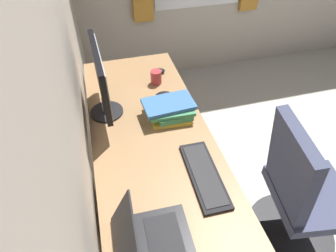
% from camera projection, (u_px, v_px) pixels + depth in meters
% --- Properties ---
extents(wall_back, '(5.06, 0.10, 2.60)m').
position_uv_depth(wall_back, '(41.00, 140.00, 0.78)').
color(wall_back, beige).
rests_on(wall_back, ground).
extents(desk, '(2.13, 0.67, 0.73)m').
position_uv_depth(desk, '(159.00, 166.00, 1.52)').
color(desk, '#936D47').
rests_on(desk, ground).
extents(drawer_pedestal, '(0.40, 0.51, 0.69)m').
position_uv_depth(drawer_pedestal, '(163.00, 226.00, 1.61)').
color(drawer_pedestal, '#936D47').
rests_on(drawer_pedestal, ground).
extents(monitor_primary, '(0.51, 0.20, 0.43)m').
position_uv_depth(monitor_primary, '(101.00, 79.00, 1.58)').
color(monitor_primary, black).
rests_on(monitor_primary, desk).
extents(laptop_leftmost, '(0.32, 0.33, 0.21)m').
position_uv_depth(laptop_leftmost, '(150.00, 242.00, 1.10)').
color(laptop_leftmost, black).
rests_on(laptop_leftmost, desk).
extents(keyboard_main, '(0.42, 0.15, 0.02)m').
position_uv_depth(keyboard_main, '(204.00, 175.00, 1.39)').
color(keyboard_main, black).
rests_on(keyboard_main, desk).
extents(mouse_main, '(0.06, 0.10, 0.03)m').
position_uv_depth(mouse_main, '(158.00, 71.00, 2.06)').
color(mouse_main, black).
rests_on(mouse_main, desk).
extents(mouse_spare, '(0.06, 0.10, 0.03)m').
position_uv_depth(mouse_spare, '(163.00, 95.00, 1.85)').
color(mouse_spare, black).
rests_on(mouse_spare, desk).
extents(book_stack_near, '(0.24, 0.31, 0.10)m').
position_uv_depth(book_stack_near, '(170.00, 109.00, 1.69)').
color(book_stack_near, gold).
rests_on(book_stack_near, desk).
extents(coffee_mug, '(0.12, 0.08, 0.10)m').
position_uv_depth(coffee_mug, '(156.00, 77.00, 1.95)').
color(coffee_mug, '#A53338').
rests_on(coffee_mug, desk).
extents(office_chair, '(0.56, 0.58, 0.97)m').
position_uv_depth(office_chair, '(299.00, 197.00, 1.62)').
color(office_chair, '#383D56').
rests_on(office_chair, ground).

